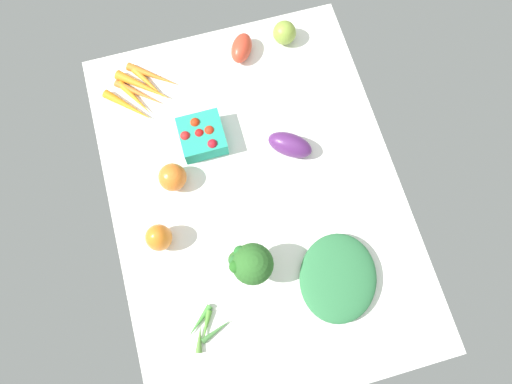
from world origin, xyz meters
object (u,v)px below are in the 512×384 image
at_px(heirloom_tomato_green, 284,33).
at_px(bell_pepper_orange, 159,238).
at_px(leafy_greens_clump, 338,278).
at_px(roma_tomato, 242,48).
at_px(carrot_bunch, 142,90).
at_px(heirloom_tomato_orange, 173,177).
at_px(broccoli_head, 250,264).
at_px(berry_basket, 202,136).
at_px(eggplant, 290,145).
at_px(okra_pile, 206,328).

bearing_deg(heirloom_tomato_green, bell_pepper_orange, -43.85).
bearing_deg(bell_pepper_orange, heirloom_tomato_green, 136.15).
relative_size(leafy_greens_clump, roma_tomato, 2.37).
bearing_deg(leafy_greens_clump, carrot_bunch, -150.54).
bearing_deg(leafy_greens_clump, heirloom_tomato_orange, -137.01).
bearing_deg(bell_pepper_orange, broccoli_head, 57.27).
relative_size(broccoli_head, berry_basket, 1.20).
bearing_deg(berry_basket, carrot_bunch, -145.55).
height_order(eggplant, leafy_greens_clump, eggplant).
xyz_separation_m(carrot_bunch, bell_pepper_orange, (0.43, -0.04, 0.03)).
relative_size(leafy_greens_clump, heirloom_tomato_orange, 3.03).
bearing_deg(heirloom_tomato_orange, bell_pepper_orange, -24.23).
height_order(broccoli_head, heirloom_tomato_green, broccoli_head).
height_order(eggplant, broccoli_head, broccoli_head).
relative_size(roma_tomato, heirloom_tomato_orange, 1.28).
bearing_deg(carrot_bunch, bell_pepper_orange, -4.94).
relative_size(eggplant, carrot_bunch, 0.55).
bearing_deg(eggplant, carrot_bunch, 177.23).
bearing_deg(broccoli_head, berry_basket, -174.86).
height_order(leafy_greens_clump, roma_tomato, roma_tomato).
bearing_deg(broccoli_head, eggplant, 146.73).
height_order(broccoli_head, heirloom_tomato_orange, broccoli_head).
bearing_deg(eggplant, heirloom_tomato_green, 111.58).
xyz_separation_m(broccoli_head, roma_tomato, (-0.61, 0.14, -0.06)).
bearing_deg(okra_pile, broccoli_head, 127.42).
height_order(okra_pile, roma_tomato, roma_tomato).
bearing_deg(broccoli_head, carrot_bunch, -163.77).
bearing_deg(leafy_greens_clump, eggplant, -177.83).
height_order(roma_tomato, heirloom_tomato_orange, heirloom_tomato_orange).
height_order(berry_basket, heirloom_tomato_orange, heirloom_tomato_orange).
bearing_deg(eggplant, bell_pepper_orange, -122.52).
distance_m(eggplant, bell_pepper_orange, 0.42).
bearing_deg(carrot_bunch, leafy_greens_clump, 29.46).
distance_m(bell_pepper_orange, roma_tomato, 0.59).
bearing_deg(broccoli_head, bell_pepper_orange, -122.73).
distance_m(bell_pepper_orange, heirloom_tomato_orange, 0.16).
xyz_separation_m(leafy_greens_clump, berry_basket, (-0.45, -0.23, 0.01)).
xyz_separation_m(eggplant, carrot_bunch, (-0.28, -0.35, -0.02)).
xyz_separation_m(carrot_bunch, heirloom_tomato_orange, (0.29, 0.03, 0.02)).
distance_m(berry_basket, heirloom_tomato_green, 0.39).
distance_m(carrot_bunch, heirloom_tomato_green, 0.44).
bearing_deg(okra_pile, leafy_greens_clump, 94.66).
bearing_deg(heirloom_tomato_green, broccoli_head, -23.59).
bearing_deg(eggplant, broccoli_head, -87.58).
relative_size(eggplant, leafy_greens_clump, 0.55).
bearing_deg(bell_pepper_orange, carrot_bunch, 175.06).
height_order(eggplant, carrot_bunch, eggplant).
height_order(leafy_greens_clump, okra_pile, leafy_greens_clump).
relative_size(carrot_bunch, okra_pile, 1.86).
distance_m(leafy_greens_clump, heirloom_tomato_orange, 0.49).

